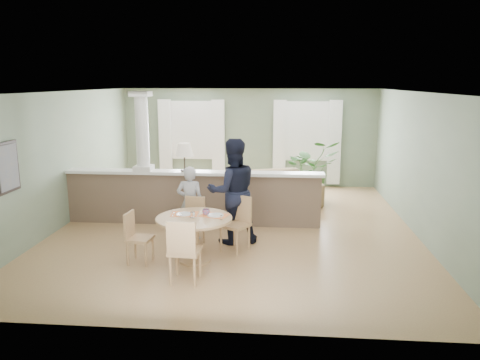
# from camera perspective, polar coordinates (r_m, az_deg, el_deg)

# --- Properties ---
(ground) EXTENTS (8.00, 8.00, 0.00)m
(ground) POSITION_cam_1_polar(r_m,az_deg,el_deg) (9.48, -0.56, -5.84)
(ground) COLOR tan
(ground) RESTS_ON ground
(room_shell) EXTENTS (7.02, 8.02, 2.71)m
(room_shell) POSITION_cam_1_polar(r_m,az_deg,el_deg) (9.71, -0.40, 5.55)
(room_shell) COLOR gray
(room_shell) RESTS_ON ground
(pony_wall) EXTENTS (5.32, 0.38, 2.70)m
(pony_wall) POSITION_cam_1_polar(r_m,az_deg,el_deg) (9.62, -6.31, -1.27)
(pony_wall) COLOR brown
(pony_wall) RESTS_ON ground
(sofa) EXTENTS (2.99, 1.96, 0.81)m
(sofa) POSITION_cam_1_polar(r_m,az_deg,el_deg) (10.94, 2.46, -1.20)
(sofa) COLOR olive
(sofa) RESTS_ON ground
(houseplant) EXTENTS (1.65, 1.55, 1.49)m
(houseplant) POSITION_cam_1_polar(r_m,az_deg,el_deg) (11.80, 8.61, 1.31)
(houseplant) COLOR #305F26
(houseplant) RESTS_ON ground
(dining_table) EXTENTS (1.23, 1.23, 0.84)m
(dining_table) POSITION_cam_1_polar(r_m,az_deg,el_deg) (7.64, -5.55, -5.63)
(dining_table) COLOR tan
(dining_table) RESTS_ON ground
(chair_far_boy) EXTENTS (0.45, 0.45, 0.86)m
(chair_far_boy) POSITION_cam_1_polar(r_m,az_deg,el_deg) (8.47, -5.69, -4.72)
(chair_far_boy) COLOR tan
(chair_far_boy) RESTS_ON ground
(chair_far_man) EXTENTS (0.59, 0.59, 0.95)m
(chair_far_man) POSITION_cam_1_polar(r_m,az_deg,el_deg) (8.15, -0.29, -4.97)
(chair_far_man) COLOR tan
(chair_far_man) RESTS_ON ground
(chair_near) EXTENTS (0.46, 0.46, 0.97)m
(chair_near) POSITION_cam_1_polar(r_m,az_deg,el_deg) (6.85, -6.90, -8.28)
(chair_near) COLOR tan
(chair_near) RESTS_ON ground
(chair_side) EXTENTS (0.42, 0.42, 0.84)m
(chair_side) POSITION_cam_1_polar(r_m,az_deg,el_deg) (7.78, -12.58, -6.56)
(chair_side) COLOR tan
(chair_side) RESTS_ON ground
(child_person) EXTENTS (0.51, 0.34, 1.38)m
(child_person) POSITION_cam_1_polar(r_m,az_deg,el_deg) (8.71, -6.10, -2.79)
(child_person) COLOR #9E9DA2
(child_person) RESTS_ON ground
(man_person) EXTENTS (1.11, 0.98, 1.91)m
(man_person) POSITION_cam_1_polar(r_m,az_deg,el_deg) (8.41, -0.90, -1.38)
(man_person) COLOR black
(man_person) RESTS_ON ground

